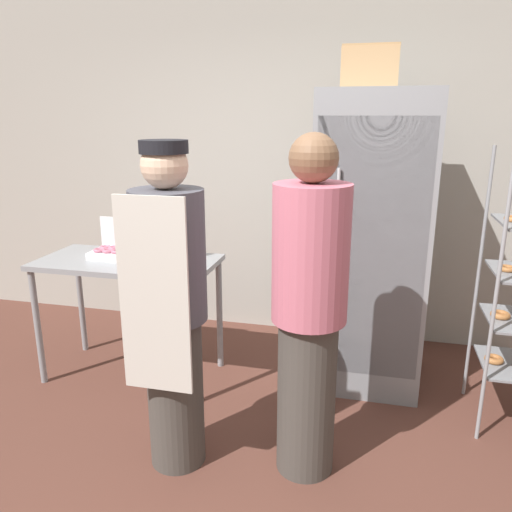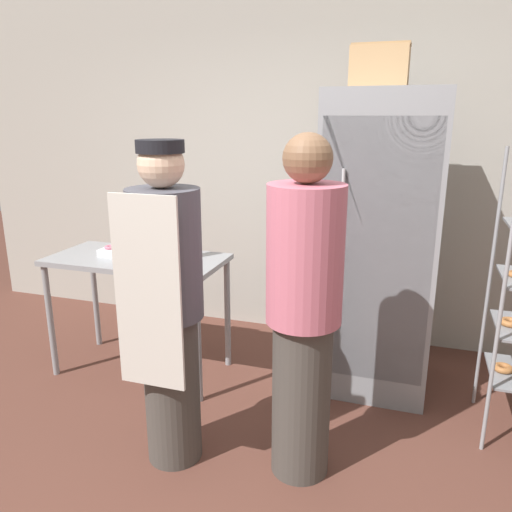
{
  "view_description": "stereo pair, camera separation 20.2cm",
  "coord_description": "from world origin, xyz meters",
  "px_view_note": "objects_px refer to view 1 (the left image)",
  "views": [
    {
      "loc": [
        0.67,
        -1.82,
        1.82
      ],
      "look_at": [
        0.05,
        0.76,
        1.07
      ],
      "focal_mm": 35.0,
      "sensor_mm": 36.0,
      "label": 1
    },
    {
      "loc": [
        0.87,
        -1.77,
        1.82
      ],
      "look_at": [
        0.05,
        0.76,
        1.07
      ],
      "focal_mm": 35.0,
      "sensor_mm": 36.0,
      "label": 2
    }
  ],
  "objects_px": {
    "blender_pitcher": "(177,242)",
    "person_customer": "(309,311)",
    "refrigerator": "(370,244)",
    "cardboard_storage_box": "(370,68)",
    "person_baker": "(171,307)",
    "donut_box": "(112,251)"
  },
  "relations": [
    {
      "from": "blender_pitcher",
      "to": "person_customer",
      "type": "height_order",
      "value": "person_customer"
    },
    {
      "from": "refrigerator",
      "to": "donut_box",
      "type": "xyz_separation_m",
      "value": [
        -1.75,
        -0.32,
        -0.08
      ]
    },
    {
      "from": "cardboard_storage_box",
      "to": "person_customer",
      "type": "relative_size",
      "value": 0.2
    },
    {
      "from": "refrigerator",
      "to": "cardboard_storage_box",
      "type": "xyz_separation_m",
      "value": [
        -0.07,
        0.05,
        1.12
      ]
    },
    {
      "from": "donut_box",
      "to": "blender_pitcher",
      "type": "height_order",
      "value": "blender_pitcher"
    },
    {
      "from": "person_baker",
      "to": "person_customer",
      "type": "distance_m",
      "value": 0.69
    },
    {
      "from": "donut_box",
      "to": "person_customer",
      "type": "xyz_separation_m",
      "value": [
        1.48,
        -0.73,
        -0.02
      ]
    },
    {
      "from": "refrigerator",
      "to": "cardboard_storage_box",
      "type": "bearing_deg",
      "value": 146.3
    },
    {
      "from": "refrigerator",
      "to": "donut_box",
      "type": "bearing_deg",
      "value": -169.5
    },
    {
      "from": "blender_pitcher",
      "to": "person_customer",
      "type": "relative_size",
      "value": 0.16
    },
    {
      "from": "person_baker",
      "to": "refrigerator",
      "type": "bearing_deg",
      "value": 51.0
    },
    {
      "from": "refrigerator",
      "to": "cardboard_storage_box",
      "type": "height_order",
      "value": "cardboard_storage_box"
    },
    {
      "from": "cardboard_storage_box",
      "to": "person_baker",
      "type": "xyz_separation_m",
      "value": [
        -0.88,
        -1.22,
        -1.22
      ]
    },
    {
      "from": "donut_box",
      "to": "cardboard_storage_box",
      "type": "xyz_separation_m",
      "value": [
        1.68,
        0.37,
        1.2
      ]
    },
    {
      "from": "cardboard_storage_box",
      "to": "person_baker",
      "type": "height_order",
      "value": "cardboard_storage_box"
    },
    {
      "from": "donut_box",
      "to": "cardboard_storage_box",
      "type": "relative_size",
      "value": 0.76
    },
    {
      "from": "donut_box",
      "to": "person_customer",
      "type": "distance_m",
      "value": 1.65
    },
    {
      "from": "blender_pitcher",
      "to": "person_baker",
      "type": "height_order",
      "value": "person_baker"
    },
    {
      "from": "refrigerator",
      "to": "person_customer",
      "type": "bearing_deg",
      "value": -104.1
    },
    {
      "from": "donut_box",
      "to": "person_baker",
      "type": "relative_size",
      "value": 0.16
    },
    {
      "from": "refrigerator",
      "to": "donut_box",
      "type": "height_order",
      "value": "refrigerator"
    },
    {
      "from": "donut_box",
      "to": "person_baker",
      "type": "bearing_deg",
      "value": -46.61
    }
  ]
}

